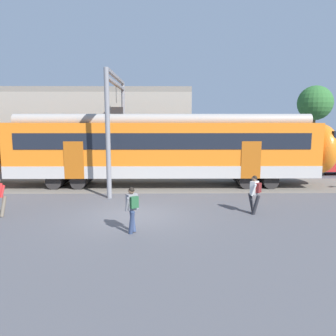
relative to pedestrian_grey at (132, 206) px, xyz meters
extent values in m
plane|color=#515156|center=(-0.20, 2.10, -0.99)|extent=(160.00, 160.00, 0.00)
cube|color=#B2ADA8|center=(1.04, 8.47, 0.06)|extent=(18.00, 3.06, 0.70)
cube|color=orange|center=(1.04, 8.47, 1.61)|extent=(18.00, 3.00, 2.40)
cube|color=black|center=(1.04, 6.95, 1.81)|extent=(16.56, 0.03, 0.90)
cube|color=#AC5413|center=(5.99, 6.95, 0.76)|extent=(1.10, 0.04, 2.10)
cube|color=#AC5413|center=(-3.91, 6.95, 0.76)|extent=(1.10, 0.04, 2.10)
cylinder|color=gray|center=(1.04, 8.47, 2.99)|extent=(17.64, 0.70, 0.70)
cube|color=black|center=(-1.66, 8.47, 3.54)|extent=(0.70, 0.12, 0.40)
cylinder|color=black|center=(7.32, 8.47, -0.54)|extent=(0.90, 2.40, 0.90)
cylinder|color=black|center=(5.92, 8.47, -0.54)|extent=(0.90, 2.40, 0.90)
cylinder|color=black|center=(-3.84, 8.47, -0.54)|extent=(0.90, 2.40, 0.90)
cylinder|color=black|center=(-5.24, 8.47, -0.54)|extent=(0.90, 2.40, 0.90)
ellipsoid|color=orange|center=(10.59, 8.47, 1.26)|extent=(1.80, 2.85, 2.95)
cube|color=black|center=(10.94, 8.47, 1.86)|extent=(0.40, 2.40, 1.00)
cylinder|color=#6B6051|center=(-5.55, 2.08, -0.56)|extent=(0.31, 0.38, 0.87)
cylinder|color=red|center=(-5.47, 1.96, 0.10)|extent=(0.20, 0.26, 0.52)
cylinder|color=navy|center=(-0.01, 0.19, -0.56)|extent=(0.32, 0.38, 0.87)
cylinder|color=navy|center=(-0.01, -0.15, -0.56)|extent=(0.32, 0.38, 0.87)
cube|color=gray|center=(-0.01, 0.02, 0.15)|extent=(0.43, 0.40, 0.56)
cylinder|color=gray|center=(-0.15, -0.17, 0.10)|extent=(0.21, 0.26, 0.52)
cylinder|color=gray|center=(0.13, 0.20, 0.10)|extent=(0.21, 0.26, 0.52)
sphere|color=brown|center=(-0.02, 0.04, 0.54)|extent=(0.22, 0.22, 0.22)
sphere|color=black|center=(-0.01, 0.02, 0.57)|extent=(0.20, 0.20, 0.20)
cube|color=#235633|center=(0.08, -0.13, 0.17)|extent=(0.32, 0.29, 0.40)
cylinder|color=#28282D|center=(4.90, 2.51, -0.56)|extent=(0.36, 0.35, 0.87)
cylinder|color=#28282D|center=(4.99, 2.19, -0.56)|extent=(0.36, 0.35, 0.87)
cube|color=silver|center=(4.94, 2.35, 0.15)|extent=(0.42, 0.43, 0.56)
cylinder|color=silver|center=(4.86, 2.13, 0.10)|extent=(0.24, 0.23, 0.52)
cylinder|color=silver|center=(5.03, 2.56, 0.10)|extent=(0.24, 0.23, 0.52)
sphere|color=brown|center=(4.93, 2.36, 0.54)|extent=(0.22, 0.22, 0.22)
sphere|color=black|center=(4.94, 2.35, 0.57)|extent=(0.20, 0.20, 0.20)
cube|color=maroon|center=(5.08, 2.23, 0.17)|extent=(0.31, 0.32, 0.40)
cube|color=#B22323|center=(13.41, 12.47, -0.35)|extent=(4.03, 1.72, 0.68)
cube|color=maroon|center=(13.26, 12.47, 0.27)|extent=(1.93, 1.48, 0.56)
cylinder|color=black|center=(12.16, 13.22, -0.69)|extent=(0.60, 0.21, 0.60)
cylinder|color=black|center=(12.19, 11.66, -0.69)|extent=(0.60, 0.21, 0.60)
cylinder|color=gray|center=(-1.69, 5.27, 2.26)|extent=(0.24, 0.24, 6.50)
cylinder|color=gray|center=(-1.69, 11.67, 2.26)|extent=(0.24, 0.24, 6.50)
cube|color=gray|center=(-1.69, 8.47, 5.46)|extent=(0.20, 6.40, 0.16)
cube|color=gray|center=(-1.69, 8.47, 5.06)|extent=(0.20, 6.40, 0.16)
cylinder|color=black|center=(-1.69, 8.47, 4.46)|extent=(0.03, 0.03, 1.00)
cube|color=gray|center=(-6.78, 15.76, 2.01)|extent=(19.85, 5.00, 6.00)
cube|color=gray|center=(-6.78, 15.76, 5.21)|extent=(19.85, 5.00, 0.40)
cylinder|color=brown|center=(16.26, 22.08, 1.23)|extent=(0.32, 0.32, 4.43)
sphere|color=#2D662D|center=(16.26, 22.08, 4.65)|extent=(3.45, 3.45, 3.45)
camera|label=1|loc=(1.14, -11.17, 3.01)|focal=35.00mm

